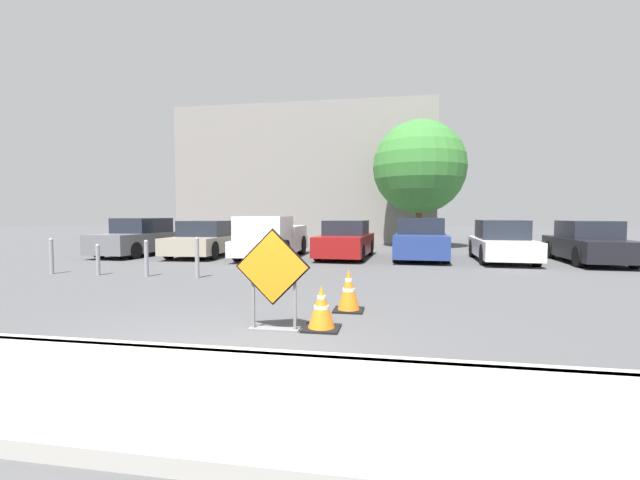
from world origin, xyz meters
name	(u,v)px	position (x,y,z in m)	size (l,w,h in m)	color
ground_plane	(332,263)	(0.00, 10.00, 0.00)	(96.00, 96.00, 0.00)	#4C4C4F
sidewalk_strip	(152,391)	(0.00, -1.06, 0.07)	(22.78, 2.13, 0.14)	#ADAAA3
curb_lip	(204,354)	(0.00, 0.00, 0.07)	(22.78, 0.20, 0.14)	#ADAAA3
road_closed_sign	(273,275)	(0.43, 1.34, 0.80)	(1.10, 0.20, 1.48)	black
traffic_cone_nearest	(321,308)	(1.10, 1.54, 0.31)	(0.53, 0.53, 0.64)	black
traffic_cone_second	(349,291)	(1.36, 2.80, 0.36)	(0.52, 0.52, 0.73)	black
parked_car_nearest	(141,238)	(-8.28, 11.61, 0.70)	(2.03, 4.72, 1.54)	slate
parked_car_second	(206,240)	(-5.45, 11.66, 0.66)	(2.09, 4.51, 1.43)	#A39984
pickup_truck	(270,239)	(-2.60, 11.23, 0.73)	(2.04, 5.14, 1.62)	silver
parked_car_third	(346,241)	(0.23, 12.02, 0.67)	(1.97, 4.56, 1.45)	maroon
parked_car_fourth	(420,240)	(3.06, 12.03, 0.72)	(2.05, 4.57, 1.55)	navy
parked_car_fifth	(502,242)	(5.90, 11.73, 0.68)	(1.97, 4.55, 1.48)	white
parked_car_sixth	(588,243)	(8.73, 11.70, 0.68)	(1.91, 4.71, 1.46)	black
bollard_nearest	(197,256)	(-3.02, 5.97, 0.57)	(0.12, 0.12, 1.09)	gray
bollard_second	(146,257)	(-4.49, 5.97, 0.53)	(0.12, 0.12, 1.00)	gray
bollard_third	(98,259)	(-5.96, 5.97, 0.46)	(0.12, 0.12, 0.87)	gray
bollard_fourth	(51,255)	(-7.44, 5.97, 0.54)	(0.12, 0.12, 1.02)	gray
building_facade_backdrop	(308,176)	(-3.52, 22.76, 4.16)	(15.86, 5.00, 8.32)	gray
street_tree_behind_lot	(419,167)	(3.28, 17.88, 4.09)	(4.71, 4.71, 6.45)	#513823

